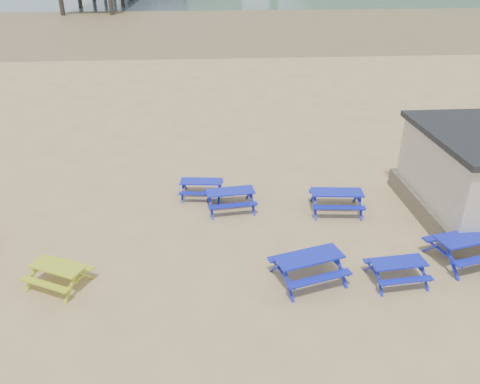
{
  "coord_description": "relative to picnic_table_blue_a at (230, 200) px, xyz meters",
  "views": [
    {
      "loc": [
        -0.64,
        -13.09,
        8.49
      ],
      "look_at": [
        0.52,
        1.5,
        1.0
      ],
      "focal_mm": 35.0,
      "sensor_mm": 36.0,
      "label": 1
    }
  ],
  "objects": [
    {
      "name": "picnic_table_blue_d",
      "position": [
        1.99,
        -4.43,
        0.04
      ],
      "size": [
        2.3,
        2.04,
        0.81
      ],
      "rotation": [
        0.0,
        0.0,
        0.28
      ],
      "color": "#132BB8",
      "rests_on": "ground"
    },
    {
      "name": "picnic_table_blue_c",
      "position": [
        3.86,
        -0.47,
        0.02
      ],
      "size": [
        2.01,
        1.69,
        0.78
      ],
      "rotation": [
        0.0,
        0.0,
        -0.1
      ],
      "color": "#132BB8",
      "rests_on": "ground"
    },
    {
      "name": "ground",
      "position": [
        -0.21,
        -2.14,
        -0.37
      ],
      "size": [
        400.0,
        400.0,
        0.0
      ],
      "primitive_type": "plane",
      "color": "tan",
      "rests_on": "ground"
    },
    {
      "name": "picnic_table_yellow",
      "position": [
        -5.15,
        -4.12,
        -0.04
      ],
      "size": [
        1.97,
        1.83,
        0.66
      ],
      "rotation": [
        0.0,
        0.0,
        -0.46
      ],
      "color": "gold",
      "rests_on": "ground"
    },
    {
      "name": "wet_sand",
      "position": [
        -0.21,
        52.86,
        -0.37
      ],
      "size": [
        400.0,
        400.0,
        0.0
      ],
      "primitive_type": "plane",
      "color": "olive",
      "rests_on": "ground"
    },
    {
      "name": "picnic_table_blue_a",
      "position": [
        0.0,
        0.0,
        0.0
      ],
      "size": [
        1.92,
        1.61,
        0.74
      ],
      "rotation": [
        0.0,
        0.0,
        0.11
      ],
      "color": "#132BB8",
      "rests_on": "ground"
    },
    {
      "name": "picnic_table_blue_e",
      "position": [
        4.52,
        -4.68,
        -0.04
      ],
      "size": [
        1.68,
        1.41,
        0.66
      ],
      "rotation": [
        0.0,
        0.0,
        0.09
      ],
      "color": "#132BB8",
      "rests_on": "ground"
    },
    {
      "name": "picnic_table_blue_b",
      "position": [
        -1.05,
        1.05,
        -0.03
      ],
      "size": [
        1.75,
        1.47,
        0.68
      ],
      "rotation": [
        0.0,
        0.0,
        -0.11
      ],
      "color": "#132BB8",
      "rests_on": "ground"
    },
    {
      "name": "picnic_table_blue_f",
      "position": [
        7.03,
        -3.86,
        0.06
      ],
      "size": [
        2.4,
        2.1,
        0.86
      ],
      "rotation": [
        0.0,
        0.0,
        0.24
      ],
      "color": "#132BB8",
      "rests_on": "ground"
    }
  ]
}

